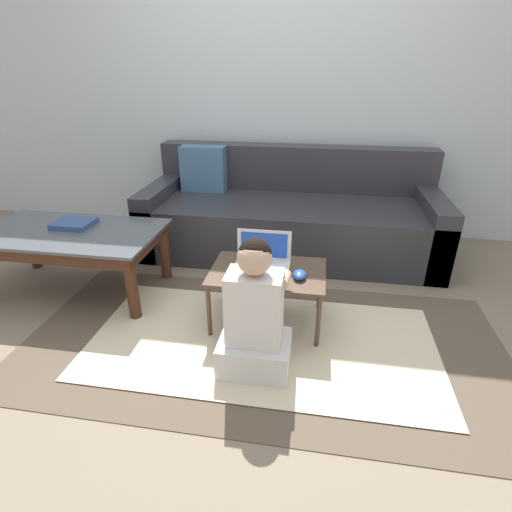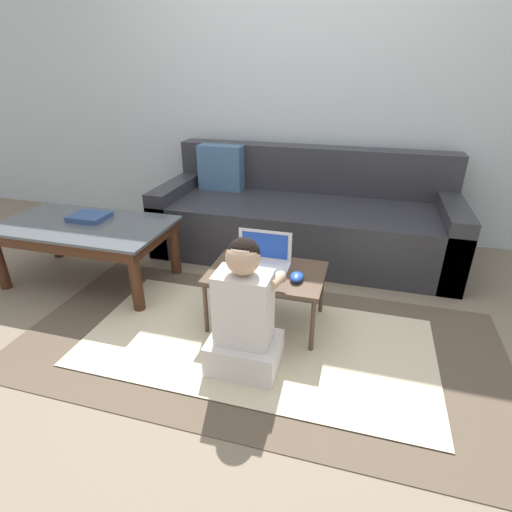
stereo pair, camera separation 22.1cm
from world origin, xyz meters
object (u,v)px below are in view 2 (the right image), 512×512
object	(u,v)px
laptop	(262,262)
person_seated	(244,317)
laptop_desk	(266,277)
computer_mouse	(297,277)
book_on_table	(89,217)
coffee_table	(85,233)
couch	(303,218)

from	to	relation	value
laptop	person_seated	size ratio (longest dim) A/B	0.44
laptop_desk	laptop	world-z (taller)	laptop
laptop	person_seated	distance (m)	0.43
laptop	computer_mouse	distance (m)	0.23
book_on_table	computer_mouse	bearing A→B (deg)	-11.70
laptop	person_seated	world-z (taller)	person_seated
laptop_desk	book_on_table	world-z (taller)	book_on_table
laptop_desk	computer_mouse	bearing A→B (deg)	-17.70
laptop_desk	computer_mouse	world-z (taller)	computer_mouse
coffee_table	book_on_table	distance (m)	0.11
person_seated	coffee_table	bearing A→B (deg)	156.17
coffee_table	computer_mouse	xyz separation A→B (m)	(1.45, -0.22, 0.00)
couch	laptop	size ratio (longest dim) A/B	7.32
couch	computer_mouse	xyz separation A→B (m)	(0.15, -1.13, 0.09)
laptop	person_seated	xyz separation A→B (m)	(0.03, -0.42, -0.07)
person_seated	laptop_desk	bearing A→B (deg)	89.12
computer_mouse	person_seated	world-z (taller)	person_seated
coffee_table	laptop	xyz separation A→B (m)	(1.24, -0.14, 0.01)
laptop_desk	laptop	distance (m)	0.08
computer_mouse	couch	bearing A→B (deg)	97.77
couch	coffee_table	bearing A→B (deg)	-145.27
laptop_desk	person_seated	size ratio (longest dim) A/B	0.91
coffee_table	person_seated	bearing A→B (deg)	-23.83
computer_mouse	laptop	bearing A→B (deg)	157.78
coffee_table	computer_mouse	bearing A→B (deg)	-8.75
couch	coffee_table	distance (m)	1.58
book_on_table	coffee_table	bearing A→B (deg)	-82.58
laptop	book_on_table	size ratio (longest dim) A/B	1.29
laptop	book_on_table	distance (m)	1.27
computer_mouse	person_seated	size ratio (longest dim) A/B	0.16
computer_mouse	book_on_table	bearing A→B (deg)	168.30
laptop	person_seated	bearing A→B (deg)	-85.96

